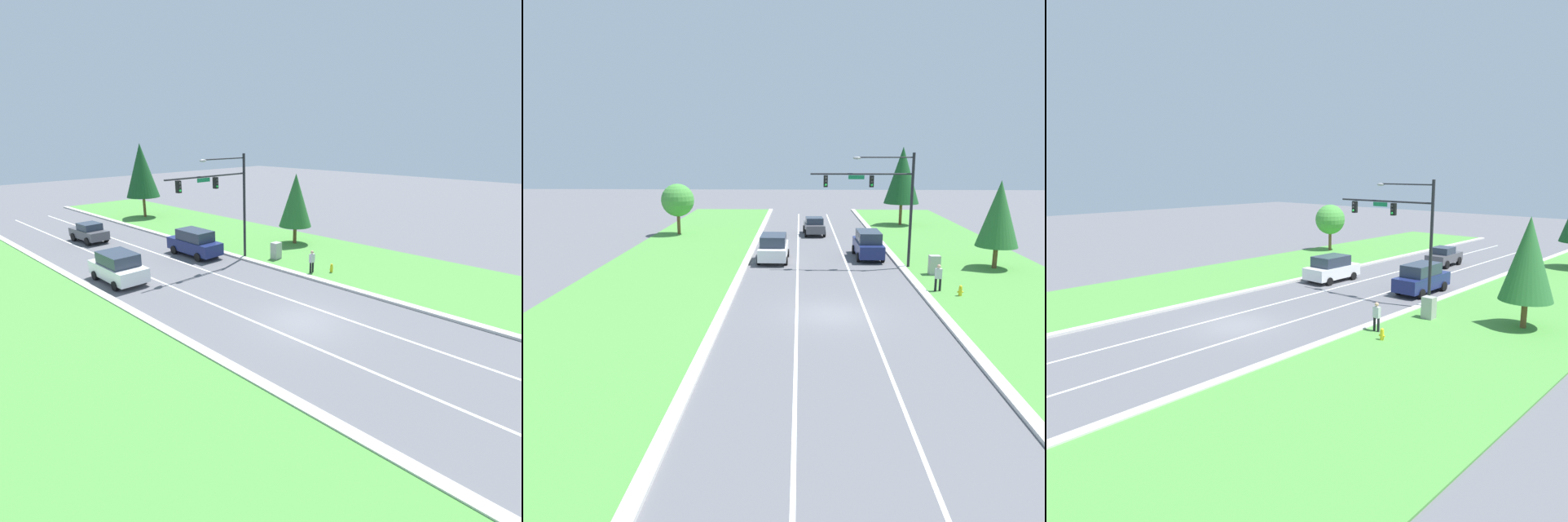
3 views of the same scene
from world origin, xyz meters
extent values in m
plane|color=#5B5B60|center=(0.00, 0.00, 0.00)|extent=(160.00, 160.00, 0.00)
cube|color=beige|center=(5.65, 0.00, 0.07)|extent=(0.50, 90.00, 0.15)
cube|color=beige|center=(-5.65, 0.00, 0.07)|extent=(0.50, 90.00, 0.15)
cube|color=#4C8E3D|center=(10.90, 0.00, 0.04)|extent=(10.00, 90.00, 0.08)
cube|color=#4C8E3D|center=(-10.90, 0.00, 0.04)|extent=(10.00, 90.00, 0.08)
cube|color=white|center=(-1.80, 0.00, 0.00)|extent=(0.14, 81.00, 0.01)
cube|color=white|center=(1.80, 0.00, 0.00)|extent=(0.14, 81.00, 0.01)
cylinder|color=black|center=(6.12, 10.63, 4.04)|extent=(0.20, 0.20, 8.08)
cylinder|color=black|center=(2.58, 10.63, 6.63)|extent=(7.07, 0.12, 0.12)
cube|color=#147042|center=(2.23, 10.63, 6.41)|extent=(1.10, 0.04, 0.28)
cylinder|color=black|center=(4.17, 10.63, 7.76)|extent=(3.89, 0.09, 0.09)
ellipsoid|color=gray|center=(2.23, 10.63, 7.71)|extent=(0.56, 0.28, 0.20)
cube|color=black|center=(3.29, 10.63, 6.13)|extent=(0.28, 0.32, 0.80)
sphere|color=#2D2D2D|center=(3.29, 10.46, 6.36)|extent=(0.16, 0.16, 0.16)
sphere|color=#2D2D2D|center=(3.29, 10.46, 6.13)|extent=(0.16, 0.16, 0.16)
sphere|color=#23D647|center=(3.29, 10.46, 5.89)|extent=(0.16, 0.16, 0.16)
cube|color=black|center=(0.11, 10.63, 6.13)|extent=(0.28, 0.32, 0.80)
sphere|color=#2D2D2D|center=(0.11, 10.46, 6.36)|extent=(0.16, 0.16, 0.16)
sphere|color=#2D2D2D|center=(0.11, 10.46, 6.13)|extent=(0.16, 0.16, 0.16)
sphere|color=#23D647|center=(0.11, 10.46, 5.89)|extent=(0.16, 0.16, 0.16)
cube|color=navy|center=(3.66, 13.95, 0.82)|extent=(1.90, 5.05, 0.95)
cube|color=#283342|center=(3.66, 13.83, 1.71)|extent=(1.70, 3.03, 0.83)
cylinder|color=black|center=(4.56, 15.52, 0.35)|extent=(0.25, 0.70, 0.70)
cylinder|color=black|center=(2.73, 15.51, 0.35)|extent=(0.25, 0.70, 0.70)
cylinder|color=black|center=(4.58, 12.40, 0.35)|extent=(0.25, 0.70, 0.70)
cylinder|color=black|center=(2.75, 12.39, 0.35)|extent=(0.25, 0.70, 0.70)
cube|color=#4C4C51|center=(-0.25, 24.58, 0.76)|extent=(2.01, 4.29, 0.77)
cube|color=#283342|center=(-0.24, 24.33, 1.45)|extent=(1.71, 1.97, 0.61)
cylinder|color=black|center=(0.56, 25.93, 0.37)|extent=(0.28, 0.75, 0.74)
cylinder|color=black|center=(-1.19, 25.84, 0.37)|extent=(0.28, 0.75, 0.74)
cylinder|color=black|center=(0.70, 23.33, 0.37)|extent=(0.28, 0.75, 0.74)
cylinder|color=black|center=(-1.06, 23.24, 0.37)|extent=(0.28, 0.75, 0.74)
cube|color=white|center=(-3.64, 12.68, 0.76)|extent=(2.13, 4.68, 0.90)
cube|color=#283342|center=(-3.64, 12.56, 1.61)|extent=(1.89, 2.81, 0.80)
cylinder|color=black|center=(-2.61, 14.10, 0.31)|extent=(0.25, 0.63, 0.63)
cylinder|color=black|center=(-4.62, 14.13, 0.31)|extent=(0.25, 0.63, 0.63)
cylinder|color=black|center=(-2.66, 11.22, 0.31)|extent=(0.25, 0.63, 0.63)
cylinder|color=black|center=(-4.67, 11.26, 0.31)|extent=(0.25, 0.63, 0.63)
cube|color=#9E9E99|center=(7.38, 8.41, 0.68)|extent=(0.70, 0.60, 1.37)
cylinder|color=black|center=(6.42, 4.32, 0.42)|extent=(0.14, 0.14, 0.84)
cylinder|color=black|center=(6.68, 4.31, 0.42)|extent=(0.14, 0.14, 0.84)
cube|color=#B7B7BC|center=(6.55, 4.31, 1.14)|extent=(0.39, 0.23, 0.60)
sphere|color=tan|center=(6.55, 4.31, 1.58)|extent=(0.22, 0.22, 0.22)
cylinder|color=gold|center=(7.59, 3.34, 0.28)|extent=(0.20, 0.20, 0.55)
sphere|color=gold|center=(7.59, 3.34, 0.61)|extent=(0.18, 0.18, 0.18)
cylinder|color=gold|center=(7.47, 3.34, 0.30)|extent=(0.10, 0.09, 0.09)
cylinder|color=gold|center=(7.71, 3.34, 0.30)|extent=(0.10, 0.09, 0.09)
cylinder|color=brown|center=(-13.57, 24.14, 1.11)|extent=(0.32, 0.32, 2.22)
sphere|color=#47933D|center=(-13.57, 24.14, 3.41)|extent=(3.18, 3.18, 3.18)
cylinder|color=brown|center=(12.12, 10.38, 0.82)|extent=(0.32, 0.32, 1.64)
cone|color=#28662D|center=(12.12, 10.38, 3.94)|extent=(2.88, 2.88, 4.61)
camera|label=1|loc=(-15.64, -11.89, 9.38)|focal=28.00mm
camera|label=2|loc=(-1.68, -25.06, 8.39)|focal=35.00mm
camera|label=3|loc=(21.72, -17.50, 8.65)|focal=35.00mm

